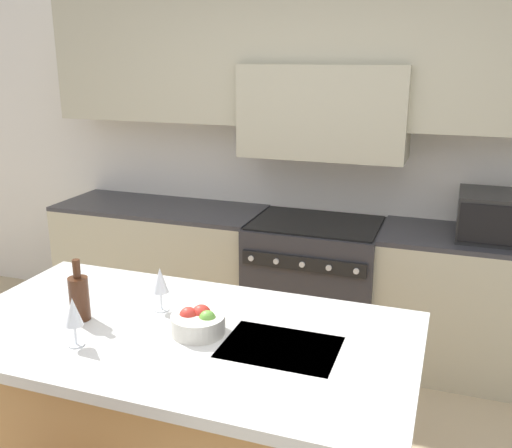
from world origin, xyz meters
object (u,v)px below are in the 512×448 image
object	(u,v)px
range_stove	(314,286)
microwave	(500,216)
wine_bottle	(79,297)
wine_glass_far	(160,282)
wine_glass_near	(73,313)
fruit_bowl	(198,322)

from	to	relation	value
range_stove	microwave	bearing A→B (deg)	0.95
wine_bottle	wine_glass_far	bearing A→B (deg)	34.25
microwave	wine_glass_near	world-z (taller)	microwave
wine_bottle	wine_glass_far	xyz separation A→B (m)	(0.28, 0.19, 0.03)
wine_bottle	wine_glass_far	size ratio (longest dim) A/B	1.35
wine_glass_near	wine_glass_far	bearing A→B (deg)	67.83
wine_bottle	fruit_bowl	xyz separation A→B (m)	(0.52, 0.05, -0.05)
wine_bottle	wine_glass_far	distance (m)	0.34
microwave	wine_bottle	bearing A→B (deg)	-133.46
wine_bottle	wine_glass_near	xyz separation A→B (m)	(0.12, -0.20, 0.03)
microwave	fruit_bowl	distance (m)	2.12
range_stove	wine_glass_near	world-z (taller)	wine_glass_near
microwave	wine_bottle	distance (m)	2.48
microwave	wine_glass_near	bearing A→B (deg)	-128.45
range_stove	wine_glass_far	xyz separation A→B (m)	(-0.30, -1.59, 0.61)
microwave	wine_glass_near	xyz separation A→B (m)	(-1.59, -2.00, 0.01)
range_stove	fruit_bowl	bearing A→B (deg)	-92.08
wine_glass_near	fruit_bowl	xyz separation A→B (m)	(0.40, 0.25, -0.09)
fruit_bowl	wine_bottle	bearing A→B (deg)	-174.15
microwave	wine_glass_near	distance (m)	2.55
wine_bottle	range_stove	bearing A→B (deg)	71.97
microwave	wine_glass_far	distance (m)	2.16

